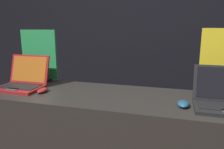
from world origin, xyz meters
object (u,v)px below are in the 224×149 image
(mouse_front, at_px, (43,90))
(laptop_front, at_px, (23,80))
(mouse_back, at_px, (183,104))
(promo_stand_back, at_px, (224,65))
(promo_stand_front, at_px, (39,57))

(mouse_front, bearing_deg, laptop_front, 162.38)
(mouse_back, bearing_deg, promo_stand_back, 47.67)
(mouse_front, relative_size, promo_stand_back, 0.24)
(promo_stand_front, height_order, promo_stand_back, promo_stand_back)
(laptop_front, xyz_separation_m, mouse_back, (1.20, -0.09, -0.04))
(mouse_back, xyz_separation_m, promo_stand_back, (0.25, 0.28, 0.20))
(laptop_front, distance_m, mouse_front, 0.23)
(promo_stand_back, bearing_deg, laptop_front, -172.76)
(mouse_back, relative_size, promo_stand_back, 0.24)
(mouse_back, bearing_deg, laptop_front, 175.54)
(laptop_front, relative_size, promo_stand_front, 0.77)
(promo_stand_front, distance_m, mouse_back, 1.26)
(laptop_front, bearing_deg, promo_stand_front, 90.00)
(promo_stand_front, xyz_separation_m, promo_stand_back, (1.46, -0.05, 0.01))
(laptop_front, xyz_separation_m, promo_stand_front, (-0.00, 0.24, 0.16))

